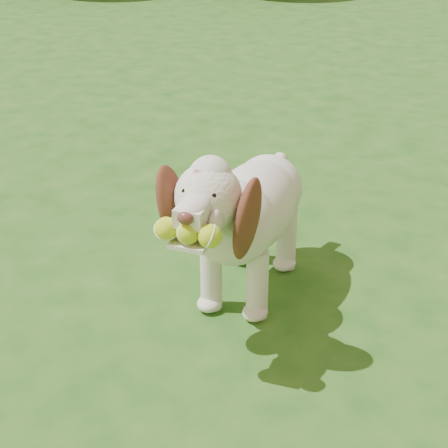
% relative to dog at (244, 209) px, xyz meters
% --- Properties ---
extents(ground, '(80.00, 80.00, 0.00)m').
position_rel_dog_xyz_m(ground, '(-0.22, -0.40, -0.38)').
color(ground, '#1B4A15').
rests_on(ground, ground).
extents(dog, '(0.38, 1.10, 0.72)m').
position_rel_dog_xyz_m(dog, '(0.00, 0.00, 0.00)').
color(dog, silver).
rests_on(dog, ground).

